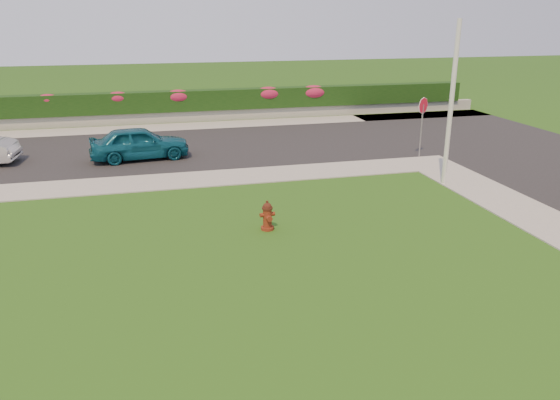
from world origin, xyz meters
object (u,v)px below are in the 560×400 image
object	(u,v)px
sedan_teal	(139,143)
stop_sign	(423,113)
fire_hydrant	(267,216)
utility_pole	(451,105)

from	to	relation	value
sedan_teal	stop_sign	xyz separation A→B (m)	(11.26, -2.43, 1.15)
fire_hydrant	sedan_teal	bearing A→B (deg)	105.00
stop_sign	utility_pole	bearing A→B (deg)	-113.31
utility_pole	sedan_teal	bearing A→B (deg)	149.42
fire_hydrant	sedan_teal	size ratio (longest dim) A/B	0.21
utility_pole	fire_hydrant	bearing A→B (deg)	-159.05
sedan_teal	stop_sign	size ratio (longest dim) A/B	1.57
sedan_teal	stop_sign	world-z (taller)	stop_sign
sedan_teal	utility_pole	distance (m)	12.13
fire_hydrant	stop_sign	bearing A→B (deg)	32.56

